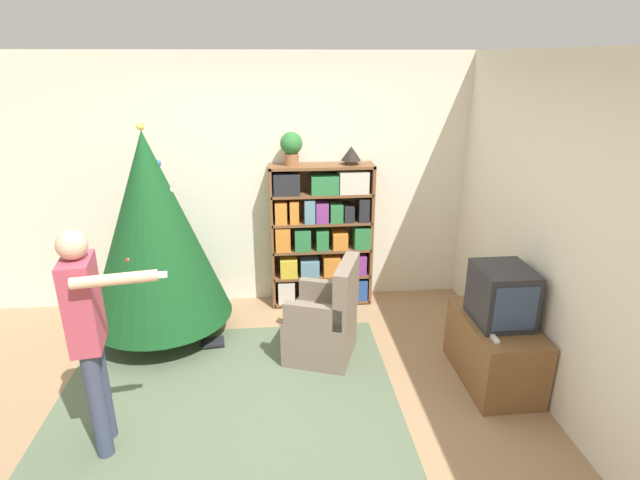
% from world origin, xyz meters
% --- Properties ---
extents(ground_plane, '(14.00, 14.00, 0.00)m').
position_xyz_m(ground_plane, '(0.00, 0.00, 0.00)').
color(ground_plane, '#9E7A56').
extents(wall_back, '(8.00, 0.10, 2.60)m').
position_xyz_m(wall_back, '(0.00, 1.96, 1.30)').
color(wall_back, silver).
rests_on(wall_back, ground_plane).
extents(wall_right, '(0.10, 8.00, 2.60)m').
position_xyz_m(wall_right, '(2.19, 0.00, 1.30)').
color(wall_right, silver).
rests_on(wall_right, ground_plane).
extents(area_rug, '(2.67, 2.01, 0.01)m').
position_xyz_m(area_rug, '(-0.31, 0.22, 0.00)').
color(area_rug, '#56664C').
rests_on(area_rug, ground_plane).
extents(bookshelf, '(1.06, 0.28, 1.52)m').
position_xyz_m(bookshelf, '(0.60, 1.74, 0.78)').
color(bookshelf, brown).
rests_on(bookshelf, ground_plane).
extents(tv_stand, '(0.51, 0.91, 0.55)m').
position_xyz_m(tv_stand, '(1.87, 0.21, 0.27)').
color(tv_stand, brown).
rests_on(tv_stand, ground_plane).
extents(television, '(0.41, 0.47, 0.46)m').
position_xyz_m(television, '(1.87, 0.21, 0.78)').
color(television, '#28282D').
rests_on(television, tv_stand).
extents(game_remote, '(0.04, 0.12, 0.02)m').
position_xyz_m(game_remote, '(1.72, -0.06, 0.56)').
color(game_remote, white).
rests_on(game_remote, tv_stand).
extents(christmas_tree, '(1.30, 1.30, 2.03)m').
position_xyz_m(christmas_tree, '(-0.98, 1.20, 1.09)').
color(christmas_tree, '#4C3323').
rests_on(christmas_tree, ground_plane).
extents(armchair, '(0.73, 0.72, 0.92)m').
position_xyz_m(armchair, '(0.52, 0.69, 0.32)').
color(armchair, '#7A6B5B').
rests_on(armchair, ground_plane).
extents(standing_person, '(0.68, 0.46, 1.58)m').
position_xyz_m(standing_person, '(-1.09, -0.26, 0.93)').
color(standing_person, '#38425B').
rests_on(standing_person, ground_plane).
extents(potted_plant, '(0.22, 0.22, 0.33)m').
position_xyz_m(potted_plant, '(0.30, 1.75, 1.71)').
color(potted_plant, '#935B38').
rests_on(potted_plant, bookshelf).
extents(table_lamp, '(0.20, 0.20, 0.18)m').
position_xyz_m(table_lamp, '(0.90, 1.75, 1.62)').
color(table_lamp, '#473828').
rests_on(table_lamp, bookshelf).
extents(book_pile_near_tree, '(0.23, 0.18, 0.05)m').
position_xyz_m(book_pile_near_tree, '(-0.50, 0.94, 0.03)').
color(book_pile_near_tree, '#232328').
rests_on(book_pile_near_tree, ground_plane).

